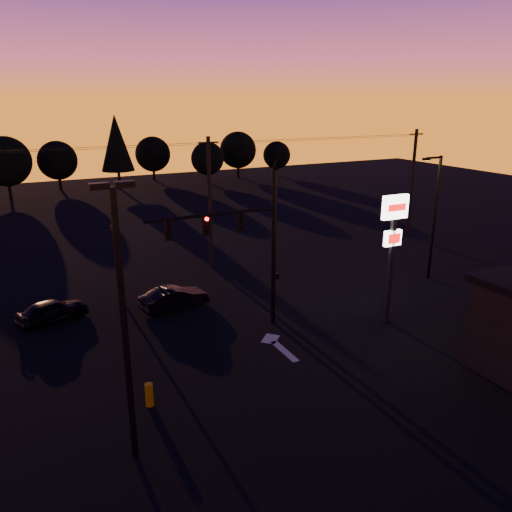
{
  "coord_description": "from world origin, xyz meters",
  "views": [
    {
      "loc": [
        -10.09,
        -17.19,
        11.36
      ],
      "look_at": [
        1.0,
        5.0,
        3.5
      ],
      "focal_mm": 35.0,
      "sensor_mm": 36.0,
      "label": 1
    }
  ],
  "objects": [
    {
      "name": "tree_2",
      "position": [
        -10.0,
        48.0,
        4.37
      ],
      "size": [
        5.77,
        5.78,
        7.26
      ],
      "color": "black",
      "rests_on": "ground"
    },
    {
      "name": "pylon_sign",
      "position": [
        7.0,
        1.5,
        4.91
      ],
      "size": [
        1.5,
        0.28,
        6.8
      ],
      "color": "black",
      "rests_on": "ground"
    },
    {
      "name": "power_wires",
      "position": [
        2.0,
        14.0,
        8.57
      ],
      "size": [
        36.0,
        1.22,
        0.07
      ],
      "color": "black",
      "rests_on": "ground"
    },
    {
      "name": "secondary_signal",
      "position": [
        -5.0,
        11.49,
        2.86
      ],
      "size": [
        0.3,
        0.31,
        4.35
      ],
      "color": "black",
      "rests_on": "ground"
    },
    {
      "name": "tree_8",
      "position": [
        27.0,
        50.0,
        3.12
      ],
      "size": [
        4.12,
        4.12,
        5.19
      ],
      "color": "black",
      "rests_on": "ground"
    },
    {
      "name": "utility_pole_1",
      "position": [
        2.0,
        14.0,
        4.59
      ],
      "size": [
        1.4,
        0.26,
        9.0
      ],
      "color": "black",
      "rests_on": "ground"
    },
    {
      "name": "utility_pole_2",
      "position": [
        20.0,
        14.0,
        4.59
      ],
      "size": [
        1.4,
        0.26,
        9.0
      ],
      "color": "black",
      "rests_on": "ground"
    },
    {
      "name": "tree_4",
      "position": [
        3.0,
        49.0,
        5.93
      ],
      "size": [
        4.18,
        4.18,
        9.5
      ],
      "color": "black",
      "rests_on": "ground"
    },
    {
      "name": "tree_6",
      "position": [
        15.0,
        48.0,
        3.43
      ],
      "size": [
        4.54,
        4.54,
        5.71
      ],
      "color": "black",
      "rests_on": "ground"
    },
    {
      "name": "tree_7",
      "position": [
        21.0,
        51.0,
        4.06
      ],
      "size": [
        5.36,
        5.36,
        6.74
      ],
      "color": "black",
      "rests_on": "ground"
    },
    {
      "name": "streetlight",
      "position": [
        13.91,
        5.5,
        4.42
      ],
      "size": [
        1.55,
        0.35,
        8.0
      ],
      "color": "black",
      "rests_on": "ground"
    },
    {
      "name": "tree_5",
      "position": [
        9.0,
        54.0,
        3.75
      ],
      "size": [
        4.95,
        4.95,
        6.22
      ],
      "color": "black",
      "rests_on": "ground"
    },
    {
      "name": "ground",
      "position": [
        0.0,
        0.0,
        0.0
      ],
      "size": [
        120.0,
        120.0,
        0.0
      ],
      "primitive_type": "plane",
      "color": "black",
      "rests_on": "ground"
    },
    {
      "name": "bollard",
      "position": [
        -6.32,
        -0.45,
        0.47
      ],
      "size": [
        0.32,
        0.32,
        0.95
      ],
      "primitive_type": "cylinder",
      "color": "#A78200",
      "rests_on": "ground"
    },
    {
      "name": "tree_3",
      "position": [
        -4.0,
        52.0,
        3.75
      ],
      "size": [
        4.95,
        4.95,
        6.22
      ],
      "color": "black",
      "rests_on": "ground"
    },
    {
      "name": "car_mid",
      "position": [
        -2.57,
        8.13,
        0.63
      ],
      "size": [
        3.99,
        1.87,
        1.26
      ],
      "primitive_type": "imported",
      "rotation": [
        0.0,
        0.0,
        1.71
      ],
      "color": "black",
      "rests_on": "ground"
    },
    {
      "name": "car_left",
      "position": [
        -8.86,
        9.39,
        0.62
      ],
      "size": [
        3.92,
        2.57,
        1.24
      ],
      "primitive_type": "imported",
      "rotation": [
        0.0,
        0.0,
        1.9
      ],
      "color": "black",
      "rests_on": "ground"
    },
    {
      "name": "parking_lot_light",
      "position": [
        -7.5,
        -3.0,
        5.27
      ],
      "size": [
        1.25,
        0.3,
        9.14
      ],
      "color": "black",
      "rests_on": "ground"
    },
    {
      "name": "lane_arrow",
      "position": [
        0.5,
        1.67,
        0.01
      ],
      "size": [
        1.2,
        3.1,
        0.01
      ],
      "color": "beige",
      "rests_on": "ground"
    },
    {
      "name": "traffic_signal_mast",
      "position": [
        -0.1,
        3.99,
        4.94
      ],
      "size": [
        6.79,
        0.52,
        8.58
      ],
      "color": "black",
      "rests_on": "ground"
    }
  ]
}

